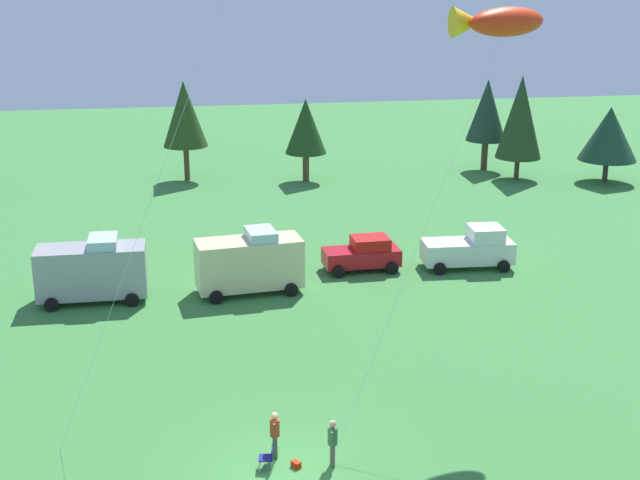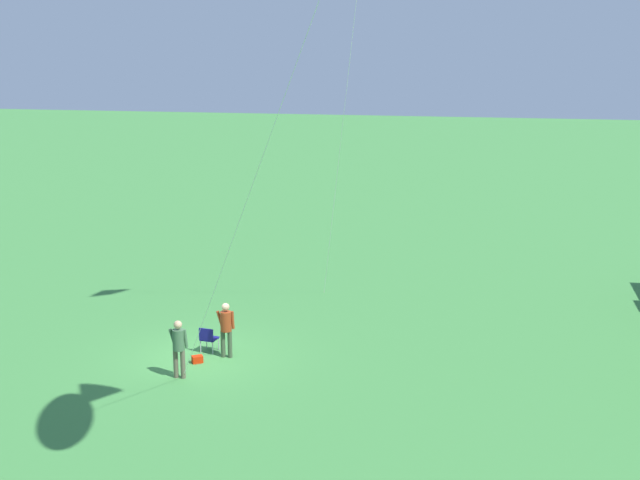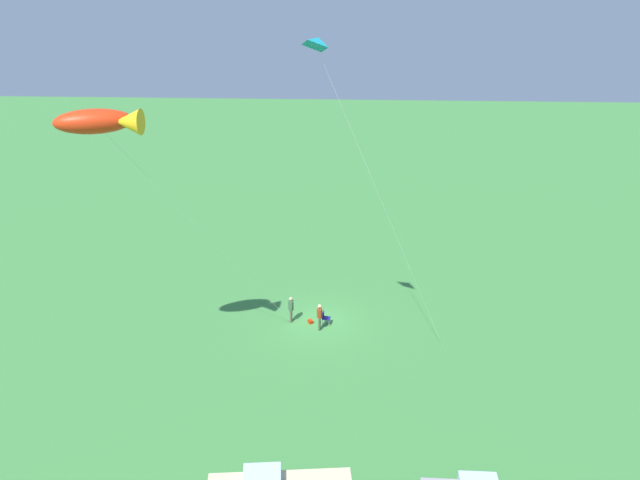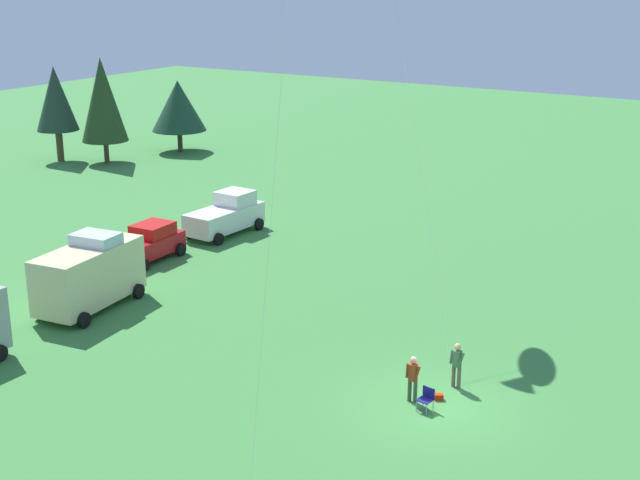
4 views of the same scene
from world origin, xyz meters
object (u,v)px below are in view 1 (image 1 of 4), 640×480
Objects in this scene: backpack_on_grass at (296,464)px; folding_chair at (268,456)px; person_kite_flyer at (332,440)px; van_motorhome_grey at (92,270)px; truck_white_pickup at (470,248)px; van_camper_beige at (250,262)px; kite_large_fish at (497,22)px; person_spectator at (275,431)px; car_red_sedan at (363,254)px.

folding_chair is at bearing 176.74° from backpack_on_grass.
person_kite_flyer is 0.32× the size of van_motorhome_grey.
folding_chair is at bearing -122.41° from truck_white_pickup.
person_kite_flyer is 0.34× the size of truck_white_pickup.
backpack_on_grass is 18.96m from van_motorhome_grey.
van_camper_beige reaches higher than backpack_on_grass.
person_kite_flyer reaches higher than folding_chair.
kite_large_fish reaches higher than van_motorhome_grey.
van_camper_beige reaches higher than truck_white_pickup.
van_camper_beige is (0.86, 17.00, 1.16)m from folding_chair.
person_kite_flyer and person_spectator have the same top height.
van_motorhome_grey is 0.96× the size of van_camper_beige.
van_camper_beige is at bearing -168.34° from truck_white_pickup.
folding_chair is 0.06× the size of kite_large_fish.
van_camper_beige is at bearing 131.64° from kite_large_fish.
folding_chair is 0.15× the size of van_motorhome_grey.
kite_large_fish is (9.49, 6.28, 13.22)m from person_spectator.
truck_white_pickup is (12.47, 19.00, 0.99)m from backpack_on_grass.
folding_chair is 18.26m from kite_large_fish.
car_red_sedan reaches higher than backpack_on_grass.
person_spectator is 17.97m from van_motorhome_grey.
backpack_on_grass is at bearing 129.15° from person_spectator.
truck_white_pickup reaches higher than car_red_sedan.
folding_chair is at bearing -99.54° from van_camper_beige.
van_camper_beige reaches higher than person_spectator.
person_spectator is at bearing -113.10° from car_red_sedan.
truck_white_pickup is (6.03, -0.48, 0.15)m from car_red_sedan.
person_spectator is 1.33m from backpack_on_grass.
van_camper_beige is (0.56, 16.32, 0.62)m from person_spectator.
backpack_on_grass is 0.02× the size of kite_large_fish.
backpack_on_grass is 18.09m from kite_large_fish.
kite_large_fish reaches higher than van_camper_beige.
person_kite_flyer is 1.00× the size of person_spectator.
kite_large_fish reaches higher than folding_chair.
car_red_sedan is (6.44, 19.48, 0.84)m from backpack_on_grass.
car_red_sedan is at bearing 178.28° from truck_white_pickup.
person_spectator is 0.41× the size of car_red_sedan.
backpack_on_grass is 0.06× the size of van_camper_beige.
van_camper_beige reaches higher than folding_chair.
backpack_on_grass is at bearing -174.31° from folding_chair.
car_red_sedan is at bearing 8.98° from van_motorhome_grey.
folding_chair is 0.92m from person_spectator.
backpack_on_grass is 22.74m from truck_white_pickup.
car_red_sedan is 6.05m from truck_white_pickup.
person_spectator is 0.12× the size of kite_large_fish.
van_motorhome_grey is 1.06× the size of truck_white_pickup.
folding_chair is at bearing -67.81° from van_motorhome_grey.
kite_large_fish reaches higher than person_kite_flyer.
person_spectator is at bearing -98.62° from van_camper_beige.
person_spectator is at bearing -22.92° from person_kite_flyer.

